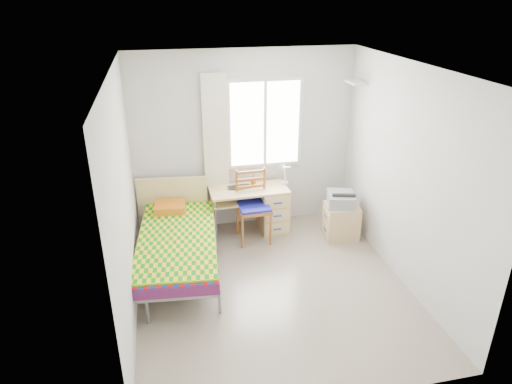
{
  "coord_description": "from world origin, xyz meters",
  "views": [
    {
      "loc": [
        -1.17,
        -4.43,
        3.33
      ],
      "look_at": [
        -0.09,
        0.55,
        1.03
      ],
      "focal_mm": 32.0,
      "sensor_mm": 36.0,
      "label": 1
    }
  ],
  "objects_px": {
    "bed": "(177,239)",
    "desk": "(268,207)",
    "printer": "(341,199)",
    "chair": "(253,202)",
    "cabinet": "(341,221)"
  },
  "relations": [
    {
      "from": "desk",
      "to": "printer",
      "type": "bearing_deg",
      "value": -23.39
    },
    {
      "from": "bed",
      "to": "chair",
      "type": "bearing_deg",
      "value": 32.78
    },
    {
      "from": "bed",
      "to": "desk",
      "type": "bearing_deg",
      "value": 34.35
    },
    {
      "from": "bed",
      "to": "desk",
      "type": "height_order",
      "value": "bed"
    },
    {
      "from": "cabinet",
      "to": "chair",
      "type": "bearing_deg",
      "value": 174.67
    },
    {
      "from": "printer",
      "to": "chair",
      "type": "bearing_deg",
      "value": -174.8
    },
    {
      "from": "bed",
      "to": "printer",
      "type": "distance_m",
      "value": 2.36
    },
    {
      "from": "chair",
      "to": "bed",
      "type": "bearing_deg",
      "value": -154.89
    },
    {
      "from": "bed",
      "to": "cabinet",
      "type": "xyz_separation_m",
      "value": [
        2.34,
        0.33,
        -0.18
      ]
    },
    {
      "from": "desk",
      "to": "chair",
      "type": "relative_size",
      "value": 1.1
    },
    {
      "from": "desk",
      "to": "printer",
      "type": "height_order",
      "value": "desk"
    },
    {
      "from": "chair",
      "to": "cabinet",
      "type": "relative_size",
      "value": 2.03
    },
    {
      "from": "bed",
      "to": "desk",
      "type": "xyz_separation_m",
      "value": [
        1.37,
        0.75,
        -0.05
      ]
    },
    {
      "from": "cabinet",
      "to": "desk",
      "type": "bearing_deg",
      "value": 162.1
    },
    {
      "from": "bed",
      "to": "printer",
      "type": "height_order",
      "value": "bed"
    }
  ]
}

